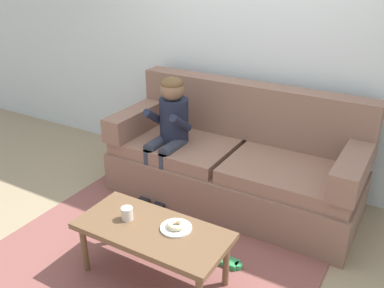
{
  "coord_description": "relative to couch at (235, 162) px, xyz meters",
  "views": [
    {
      "loc": [
        1.51,
        -2.23,
        2.07
      ],
      "look_at": [
        -0.07,
        0.45,
        0.65
      ],
      "focal_mm": 39.29,
      "sensor_mm": 36.0,
      "label": 1
    }
  ],
  "objects": [
    {
      "name": "ground",
      "position": [
        -0.15,
        -0.86,
        -0.36
      ],
      "size": [
        10.0,
        10.0,
        0.0
      ],
      "primitive_type": "plane",
      "color": "#9E896B"
    },
    {
      "name": "wall_back",
      "position": [
        -0.15,
        0.54,
        1.04
      ],
      "size": [
        8.0,
        0.1,
        2.8
      ],
      "primitive_type": "cube",
      "color": "silver",
      "rests_on": "ground"
    },
    {
      "name": "area_rug",
      "position": [
        -0.15,
        -1.11,
        -0.35
      ],
      "size": [
        2.3,
        1.93,
        0.01
      ],
      "primitive_type": "cube",
      "color": "brown",
      "rests_on": "ground"
    },
    {
      "name": "couch",
      "position": [
        0.0,
        0.0,
        0.0
      ],
      "size": [
        2.2,
        0.9,
        1.01
      ],
      "color": "#846051",
      "rests_on": "ground"
    },
    {
      "name": "coffee_table",
      "position": [
        -0.02,
        -1.25,
        0.01
      ],
      "size": [
        1.04,
        0.49,
        0.42
      ],
      "color": "brown",
      "rests_on": "ground"
    },
    {
      "name": "person_child",
      "position": [
        -0.56,
        -0.21,
        0.31
      ],
      "size": [
        0.34,
        0.58,
        1.1
      ],
      "color": "#1E2338",
      "rests_on": "ground"
    },
    {
      "name": "plate",
      "position": [
        0.12,
        -1.18,
        0.07
      ],
      "size": [
        0.21,
        0.21,
        0.01
      ],
      "primitive_type": "cylinder",
      "color": "white",
      "rests_on": "coffee_table"
    },
    {
      "name": "donut",
      "position": [
        0.12,
        -1.18,
        0.09
      ],
      "size": [
        0.17,
        0.17,
        0.04
      ],
      "primitive_type": "torus",
      "rotation": [
        0.0,
        0.0,
        0.76
      ],
      "color": "beige",
      "rests_on": "plate"
    },
    {
      "name": "mug",
      "position": [
        -0.22,
        -1.25,
        0.11
      ],
      "size": [
        0.08,
        0.08,
        0.09
      ],
      "primitive_type": "cylinder",
      "color": "silver",
      "rests_on": "coffee_table"
    },
    {
      "name": "toy_controller",
      "position": [
        0.37,
        -0.88,
        -0.33
      ],
      "size": [
        0.23,
        0.09,
        0.05
      ],
      "rotation": [
        0.0,
        0.0,
        -0.1
      ],
      "color": "#339E56",
      "rests_on": "ground"
    }
  ]
}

